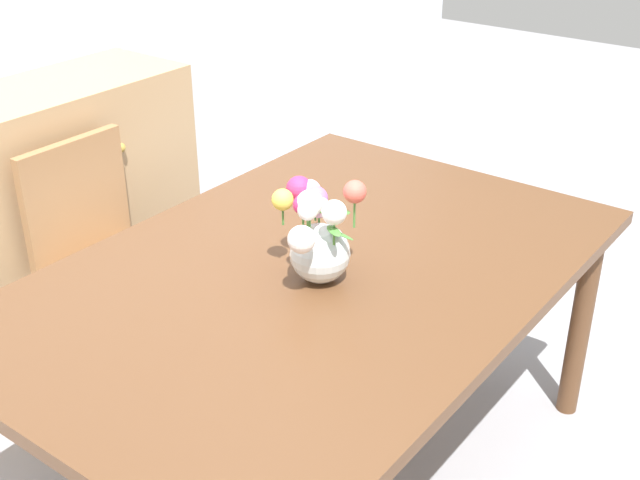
{
  "coord_description": "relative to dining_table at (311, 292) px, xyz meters",
  "views": [
    {
      "loc": [
        -1.57,
        -1.2,
        1.88
      ],
      "look_at": [
        -0.04,
        -0.06,
        0.89
      ],
      "focal_mm": 46.35,
      "sensor_mm": 36.0,
      "label": 1
    }
  ],
  "objects": [
    {
      "name": "ground_plane",
      "position": [
        0.0,
        0.0,
        -0.69
      ],
      "size": [
        12.0,
        12.0,
        0.0
      ],
      "primitive_type": "plane",
      "color": "#939399"
    },
    {
      "name": "chair_far",
      "position": [
        0.01,
        0.93,
        -0.17
      ],
      "size": [
        0.42,
        0.42,
        0.9
      ],
      "rotation": [
        0.0,
        0.0,
        3.14
      ],
      "color": "#9E7047",
      "rests_on": "ground_plane"
    },
    {
      "name": "flower_vase",
      "position": [
        -0.03,
        -0.05,
        0.21
      ],
      "size": [
        0.26,
        0.25,
        0.27
      ],
      "color": "silver",
      "rests_on": "dining_table"
    },
    {
      "name": "dresser",
      "position": [
        -0.02,
        1.33,
        -0.19
      ],
      "size": [
        1.4,
        0.47,
        1.0
      ],
      "color": "tan",
      "rests_on": "ground_plane"
    },
    {
      "name": "dining_table",
      "position": [
        0.0,
        0.0,
        0.0
      ],
      "size": [
        1.79,
        1.18,
        0.77
      ],
      "color": "brown",
      "rests_on": "ground_plane"
    }
  ]
}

